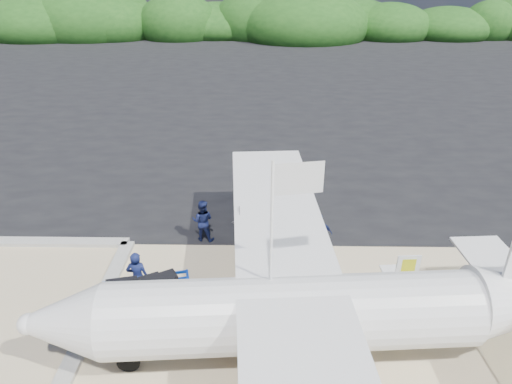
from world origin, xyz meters
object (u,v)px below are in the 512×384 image
aircraft_small (159,79)px  aircraft_large (403,122)px  flagpole (269,357)px  signboard (248,358)px  baggage_cart (151,320)px  crew_a (138,277)px  crew_b (203,221)px  crew_c (319,235)px

aircraft_small → aircraft_large: bearing=144.6°
flagpole → signboard: flagpole is taller
flagpole → signboard: (-0.58, -0.05, 0.00)m
signboard → baggage_cart: bearing=168.4°
crew_a → baggage_cart: bearing=119.0°
baggage_cart → aircraft_small: bearing=86.7°
crew_a → crew_b: size_ratio=1.08×
baggage_cart → aircraft_large: bearing=41.4°
flagpole → aircraft_large: bearing=65.6°
crew_a → aircraft_large: size_ratio=0.11×
flagpole → aircraft_small: size_ratio=0.90×
signboard → crew_c: size_ratio=1.06×
crew_a → signboard: bearing=145.9°
flagpole → crew_c: flagpole is taller
baggage_cart → crew_a: 1.38m
baggage_cart → aircraft_small: (-6.01, 30.42, 0.00)m
signboard → crew_b: 6.28m
flagpole → crew_a: flagpole is taller
signboard → crew_c: crew_c is taller
flagpole → crew_a: (-4.14, 2.27, 0.93)m
crew_a → crew_b: crew_a is taller
crew_b → aircraft_small: crew_b is taller
crew_c → aircraft_large: size_ratio=0.10×
flagpole → crew_b: bearing=113.3°
crew_b → aircraft_large: bearing=-122.4°
baggage_cart → crew_c: bearing=18.2°
flagpole → crew_c: bearing=69.3°
aircraft_large → aircraft_small: bearing=-35.4°
crew_a → crew_b: 3.94m
flagpole → aircraft_large: flagpole is taller
crew_a → crew_c: size_ratio=1.07×
flagpole → crew_b: (-2.53, 5.86, 0.86)m
crew_c → aircraft_small: 29.27m
crew_a → crew_c: (6.00, 2.64, -0.06)m
signboard → flagpole: bearing=18.9°
aircraft_small → baggage_cart: bearing=97.2°
baggage_cart → aircraft_large: (12.85, 18.91, 0.00)m
signboard → crew_a: crew_a is taller
baggage_cart → aircraft_small: size_ratio=0.42×
aircraft_small → crew_c: bearing=109.2°
flagpole → crew_c: 5.32m
baggage_cart → crew_b: crew_b is taller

